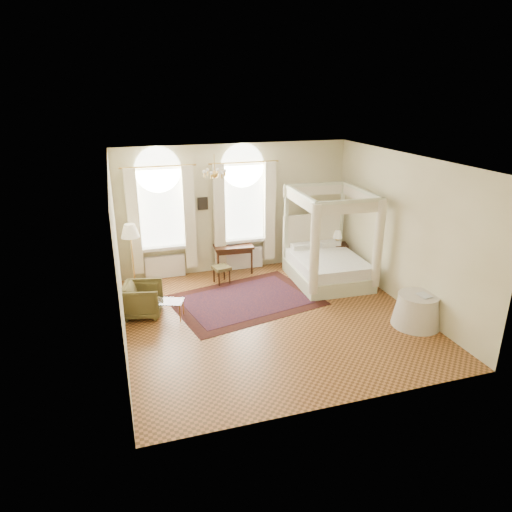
# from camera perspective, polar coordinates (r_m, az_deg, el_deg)

# --- Properties ---
(ground) EXTENTS (6.00, 6.00, 0.00)m
(ground) POSITION_cam_1_polar(r_m,az_deg,el_deg) (9.77, 2.08, -7.69)
(ground) COLOR #A05E2E
(ground) RESTS_ON ground
(room_walls) EXTENTS (6.00, 6.00, 6.00)m
(room_walls) POSITION_cam_1_polar(r_m,az_deg,el_deg) (9.01, 2.24, 3.51)
(room_walls) COLOR beige
(room_walls) RESTS_ON ground
(window_left) EXTENTS (1.62, 0.27, 3.29)m
(window_left) POSITION_cam_1_polar(r_m,az_deg,el_deg) (11.47, -11.68, 4.20)
(window_left) COLOR white
(window_left) RESTS_ON room_walls
(window_right) EXTENTS (1.62, 0.27, 3.29)m
(window_right) POSITION_cam_1_polar(r_m,az_deg,el_deg) (11.84, -1.51, 5.12)
(window_right) COLOR white
(window_right) RESTS_ON room_walls
(chandelier) EXTENTS (0.51, 0.45, 0.50)m
(chandelier) POSITION_cam_1_polar(r_m,az_deg,el_deg) (9.69, -5.20, 10.26)
(chandelier) COLOR #B98D3D
(chandelier) RESTS_ON room_walls
(wall_pictures) EXTENTS (2.54, 0.03, 0.39)m
(wall_pictures) POSITION_cam_1_polar(r_m,az_deg,el_deg) (11.81, -2.19, 7.08)
(wall_pictures) COLOR black
(wall_pictures) RESTS_ON room_walls
(canopy_bed) EXTENTS (1.82, 2.20, 2.31)m
(canopy_bed) POSITION_cam_1_polar(r_m,az_deg,el_deg) (11.48, 8.97, -0.68)
(canopy_bed) COLOR beige
(canopy_bed) RESTS_ON ground
(nightstand) EXTENTS (0.55, 0.52, 0.65)m
(nightstand) POSITION_cam_1_polar(r_m,az_deg,el_deg) (12.53, 10.18, 0.09)
(nightstand) COLOR #371A0F
(nightstand) RESTS_ON ground
(nightstand_lamp) EXTENTS (0.25, 0.25, 0.36)m
(nightstand_lamp) POSITION_cam_1_polar(r_m,az_deg,el_deg) (12.35, 10.16, 2.57)
(nightstand_lamp) COLOR #B98D3D
(nightstand_lamp) RESTS_ON nightstand
(writing_desk) EXTENTS (1.04, 0.59, 0.75)m
(writing_desk) POSITION_cam_1_polar(r_m,az_deg,el_deg) (11.85, -2.83, 0.82)
(writing_desk) COLOR #371A0F
(writing_desk) RESTS_ON ground
(laptop) EXTENTS (0.35, 0.27, 0.02)m
(laptop) POSITION_cam_1_polar(r_m,az_deg,el_deg) (11.90, -2.92, 1.53)
(laptop) COLOR black
(laptop) RESTS_ON writing_desk
(stool) EXTENTS (0.47, 0.47, 0.44)m
(stool) POSITION_cam_1_polar(r_m,az_deg,el_deg) (11.31, -4.33, -1.64)
(stool) COLOR #4F4821
(stool) RESTS_ON ground
(armchair) EXTENTS (0.94, 0.92, 0.72)m
(armchair) POSITION_cam_1_polar(r_m,az_deg,el_deg) (10.01, -13.95, -5.30)
(armchair) COLOR #4C4320
(armchair) RESTS_ON ground
(coffee_table) EXTENTS (0.68, 0.58, 0.39)m
(coffee_table) POSITION_cam_1_polar(r_m,az_deg,el_deg) (9.76, -10.76, -5.75)
(coffee_table) COLOR silver
(coffee_table) RESTS_ON ground
(floor_lamp) EXTENTS (0.43, 0.43, 1.66)m
(floor_lamp) POSITION_cam_1_polar(r_m,az_deg,el_deg) (10.87, -15.44, 2.64)
(floor_lamp) COLOR #B98D3D
(floor_lamp) RESTS_ON ground
(oriental_rug) EXTENTS (3.60, 2.92, 0.01)m
(oriental_rug) POSITION_cam_1_polar(r_m,az_deg,el_deg) (10.50, -1.36, -5.53)
(oriental_rug) COLOR #3D160E
(oriental_rug) RESTS_ON ground
(side_table) EXTENTS (0.98, 0.98, 0.67)m
(side_table) POSITION_cam_1_polar(r_m,az_deg,el_deg) (9.89, 19.47, -6.41)
(side_table) COLOR beige
(side_table) RESTS_ON ground
(book) EXTENTS (0.23, 0.30, 0.03)m
(book) POSITION_cam_1_polar(r_m,az_deg,el_deg) (9.66, 19.80, -4.76)
(book) COLOR black
(book) RESTS_ON side_table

